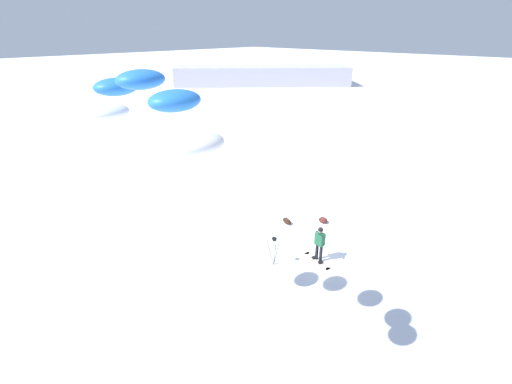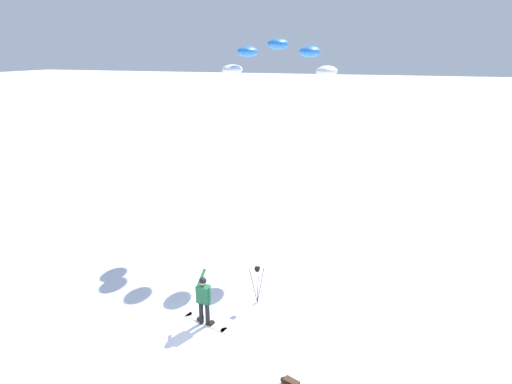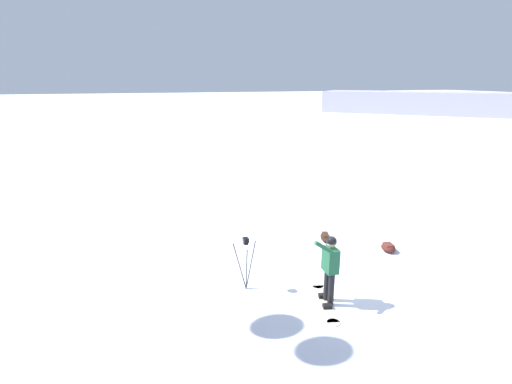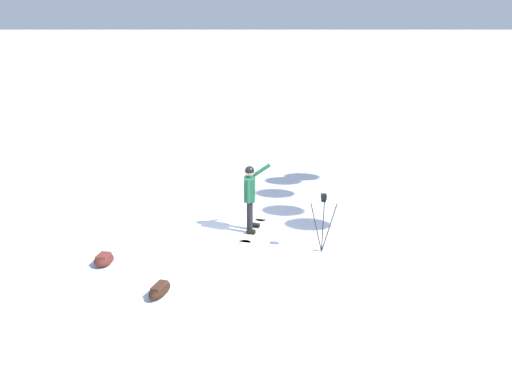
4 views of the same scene
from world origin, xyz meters
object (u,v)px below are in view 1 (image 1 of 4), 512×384
at_px(snowboard, 317,261).
at_px(gear_bag_large, 287,221).
at_px(camera_tripod, 274,246).
at_px(gear_bag_small, 323,220).
at_px(snowboarder, 320,241).
at_px(traction_kite, 144,104).

relative_size(snowboard, gear_bag_large, 2.44).
relative_size(snowboard, camera_tripod, 1.29).
bearing_deg(gear_bag_small, camera_tripod, 8.16).
relative_size(snowboarder, gear_bag_small, 2.89).
height_order(snowboarder, camera_tripod, snowboarder).
relative_size(snowboarder, camera_tripod, 1.24).
relative_size(snowboard, traction_kite, 0.35).
distance_m(snowboarder, gear_bag_small, 3.73).
distance_m(snowboarder, gear_bag_large, 3.73).
height_order(snowboarder, traction_kite, traction_kite).
xyz_separation_m(gear_bag_large, camera_tripod, (3.32, 2.00, 0.85)).
xyz_separation_m(camera_tripod, gear_bag_small, (-4.73, -0.68, -0.84)).
xyz_separation_m(snowboard, gear_bag_small, (-3.18, -1.89, 0.11)).
relative_size(snowboard, gear_bag_small, 3.01).
xyz_separation_m(snowboard, camera_tripod, (1.55, -1.21, 0.95)).
distance_m(snowboard, camera_tripod, 2.18).
relative_size(traction_kite, gear_bag_small, 8.66).
xyz_separation_m(snowboarder, gear_bag_large, (-1.69, -3.20, -0.89)).
xyz_separation_m(snowboard, gear_bag_large, (-1.77, -3.21, 0.10)).
bearing_deg(camera_tripod, snowboard, 142.02).
bearing_deg(gear_bag_large, gear_bag_small, 136.88).
relative_size(traction_kite, gear_bag_large, 7.01).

